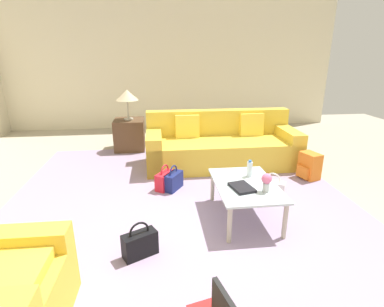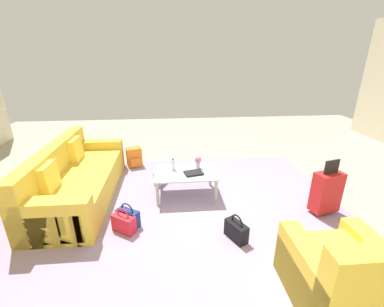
{
  "view_description": "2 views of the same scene",
  "coord_description": "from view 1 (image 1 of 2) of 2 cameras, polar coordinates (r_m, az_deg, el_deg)",
  "views": [
    {
      "loc": [
        -2.57,
        0.46,
        1.81
      ],
      "look_at": [
        0.87,
        0.05,
        0.65
      ],
      "focal_mm": 28.0,
      "sensor_mm": 36.0,
      "label": 1
    },
    {
      "loc": [
        0.64,
        3.28,
        2.22
      ],
      "look_at": [
        0.36,
        0.17,
        1.01
      ],
      "focal_mm": 24.0,
      "sensor_mm": 36.0,
      "label": 2
    }
  ],
  "objects": [
    {
      "name": "area_rug",
      "position": [
        3.66,
        -1.87,
        -11.02
      ],
      "size": [
        5.2,
        4.4,
        0.01
      ],
      "primitive_type": "cube",
      "color": "#9984A3",
      "rests_on": "ground"
    },
    {
      "name": "couch",
      "position": [
        5.11,
        5.47,
        1.33
      ],
      "size": [
        0.97,
        2.48,
        0.88
      ],
      "color": "gold",
      "rests_on": "ground"
    },
    {
      "name": "handbag_white",
      "position": [
        4.06,
        15.0,
        -6.57
      ],
      "size": [
        0.28,
        0.35,
        0.36
      ],
      "color": "white",
      "rests_on": "ground"
    },
    {
      "name": "side_table",
      "position": [
        5.99,
        -11.78,
        3.57
      ],
      "size": [
        0.57,
        0.57,
        0.59
      ],
      "primitive_type": "cube",
      "color": "#513823",
      "rests_on": "ground"
    },
    {
      "name": "wall_right",
      "position": [
        7.65,
        -3.51,
        16.63
      ],
      "size": [
        0.12,
        8.0,
        3.1
      ],
      "primitive_type": "cube",
      "color": "beige",
      "rests_on": "ground"
    },
    {
      "name": "table_lamp",
      "position": [
        5.84,
        -12.27,
        10.71
      ],
      "size": [
        0.42,
        0.42,
        0.57
      ],
      "color": "#ADA899",
      "rests_on": "side_table"
    },
    {
      "name": "coffee_table",
      "position": [
        3.44,
        10.15,
        -6.5
      ],
      "size": [
        1.01,
        0.67,
        0.42
      ],
      "color": "silver",
      "rests_on": "ground"
    },
    {
      "name": "handbag_navy",
      "position": [
        4.17,
        -3.53,
        -5.2
      ],
      "size": [
        0.34,
        0.29,
        0.36
      ],
      "color": "navy",
      "rests_on": "ground"
    },
    {
      "name": "backpack_orange",
      "position": [
        4.84,
        21.4,
        -2.27
      ],
      "size": [
        0.35,
        0.31,
        0.4
      ],
      "color": "orange",
      "rests_on": "ground"
    },
    {
      "name": "handbag_black",
      "position": [
        2.94,
        -9.89,
        -16.58
      ],
      "size": [
        0.27,
        0.35,
        0.36
      ],
      "color": "black",
      "rests_on": "ground"
    },
    {
      "name": "coffee_table_book",
      "position": [
        3.28,
        9.47,
        -6.39
      ],
      "size": [
        0.33,
        0.26,
        0.03
      ],
      "primitive_type": "cube",
      "rotation": [
        0.0,
        0.0,
        0.22
      ],
      "color": "black",
      "rests_on": "coffee_table"
    },
    {
      "name": "flower_vase",
      "position": [
        3.22,
        14.0,
        -5.09
      ],
      "size": [
        0.11,
        0.11,
        0.21
      ],
      "color": "#B2B7BC",
      "rests_on": "coffee_table"
    },
    {
      "name": "ground_plane",
      "position": [
        3.18,
        2.87,
        -16.18
      ],
      "size": [
        12.0,
        12.0,
        0.0
      ],
      "primitive_type": "plane",
      "color": "#A89E89"
    },
    {
      "name": "water_bottle",
      "position": [
        3.58,
        10.91,
        -2.91
      ],
      "size": [
        0.06,
        0.06,
        0.2
      ],
      "color": "silver",
      "rests_on": "coffee_table"
    },
    {
      "name": "handbag_red",
      "position": [
        4.21,
        -5.16,
        -5.05
      ],
      "size": [
        0.34,
        0.29,
        0.36
      ],
      "color": "red",
      "rests_on": "ground"
    }
  ]
}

